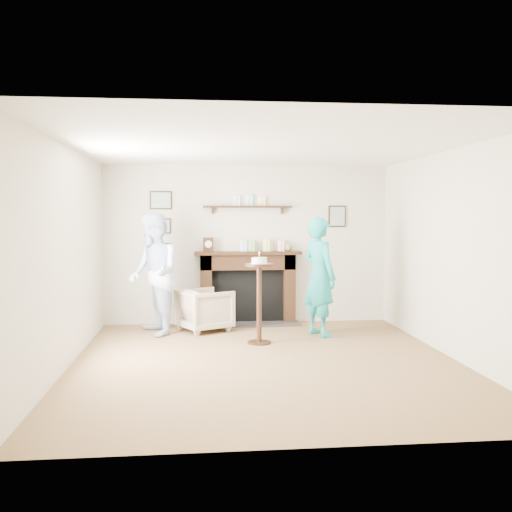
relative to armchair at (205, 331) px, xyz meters
The scene contains 6 objects.
ground 2.02m from the armchair, 70.12° to the right, with size 5.00×5.00×0.00m, color brown.
room_shell 2.14m from the armchair, 60.40° to the right, with size 4.54×5.02×2.52m.
armchair is the anchor object (origin of this frame).
man 0.76m from the armchair, 163.14° to the right, with size 0.85×0.67×1.76m, color silver.
woman 1.70m from the armchair, 17.10° to the right, with size 0.62×0.41×1.69m, color teal.
pedestal_table 1.39m from the armchair, 52.14° to the right, with size 0.38×0.38×1.23m.
Camera 1 is at (-0.78, -6.51, 1.70)m, focal length 40.00 mm.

